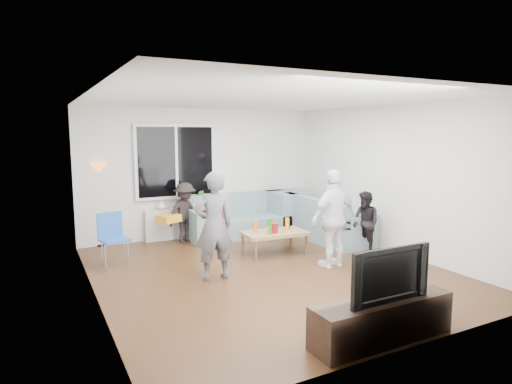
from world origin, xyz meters
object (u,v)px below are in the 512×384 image
television (384,272)px  floor_lamp (100,205)px  player_right (334,219)px  player_left (214,226)px  spectator_right (365,222)px  spectator_back (185,213)px  side_chair (115,241)px  sofa_back_section (243,215)px  sofa_right_section (327,218)px  tv_console (382,320)px  coffee_table (274,243)px

television → floor_lamp: bearing=110.6°
player_right → television: player_right is taller
floor_lamp → player_left: size_ratio=0.99×
player_right → spectator_right: player_right is taller
spectator_back → television: 4.83m
side_chair → player_left: 1.75m
sofa_back_section → player_left: (-1.54, -2.22, 0.36)m
floor_lamp → player_right: floor_lamp is taller
floor_lamp → spectator_back: size_ratio=1.34×
side_chair → player_left: size_ratio=0.55×
sofa_right_section → tv_console: sofa_right_section is taller
player_right → television: size_ratio=1.60×
sofa_right_section → player_left: size_ratio=1.27×
spectator_back → player_left: bearing=-117.5°
coffee_table → tv_console: bearing=-100.7°
spectator_right → tv_console: bearing=-39.2°
sofa_back_section → spectator_back: spectator_back is taller
sofa_back_section → player_right: (0.35, -2.55, 0.35)m
television → tv_console: bearing=0.0°
coffee_table → spectator_back: size_ratio=0.94×
floor_lamp → player_right: bearing=-45.0°
coffee_table → player_left: bearing=-152.9°
television → player_right: bearing=64.0°
spectator_back → tv_console: bearing=-103.6°
sofa_back_section → floor_lamp: (-2.72, 0.52, 0.36)m
television → sofa_back_section: bearing=81.3°
tv_console → spectator_back: bearing=95.9°
spectator_right → tv_console: 3.36m
player_right → sofa_back_section: bearing=-89.5°
floor_lamp → tv_console: size_ratio=0.97×
sofa_back_section → spectator_back: size_ratio=1.97×
spectator_right → spectator_back: 3.38m
sofa_back_section → side_chair: side_chair is taller
spectator_back → television: size_ratio=1.20×
player_left → spectator_back: 2.28m
player_left → television: bearing=109.7°
spectator_back → sofa_right_section: bearing=-42.5°
floor_lamp → spectator_right: floor_lamp is taller
player_right → television: (-1.08, -2.22, -0.06)m
sofa_back_section → spectator_right: spectator_right is taller
sofa_back_section → television: television is taller
coffee_table → spectator_back: (-1.12, 1.52, 0.38)m
spectator_right → player_left: bearing=-89.4°
tv_console → television: size_ratio=1.65×
player_left → tv_console: player_left is taller
coffee_table → player_left: player_left is taller
player_left → spectator_right: size_ratio=1.44×
sofa_right_section → spectator_back: bearing=67.1°
sofa_right_section → coffee_table: 1.54m
player_left → spectator_back: bearing=-95.8°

